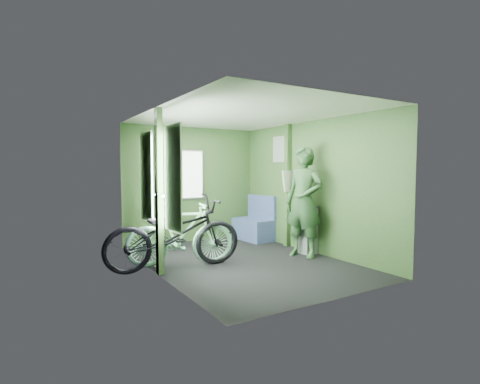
# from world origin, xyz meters

# --- Properties ---
(room) EXTENTS (4.00, 4.02, 2.31)m
(room) POSITION_xyz_m (-0.04, 0.04, 1.44)
(room) COLOR black
(room) RESTS_ON ground
(bicycle_black) EXTENTS (2.08, 0.99, 1.14)m
(bicycle_black) POSITION_xyz_m (-1.10, 0.11, 0.00)
(bicycle_black) COLOR black
(bicycle_black) RESTS_ON ground
(bicycle_mint) EXTENTS (1.71, 0.92, 1.00)m
(bicycle_mint) POSITION_xyz_m (-0.95, 0.27, 0.00)
(bicycle_mint) COLOR #95E8B8
(bicycle_mint) RESTS_ON ground
(passenger) EXTENTS (0.64, 0.78, 1.84)m
(passenger) POSITION_xyz_m (1.05, -0.22, 0.92)
(passenger) COLOR #2C4F2B
(passenger) RESTS_ON ground
(waste_box) EXTENTS (0.25, 0.34, 0.83)m
(waste_box) POSITION_xyz_m (1.26, -0.04, 0.42)
(waste_box) COLOR gray
(waste_box) RESTS_ON ground
(bench_seat) EXTENTS (0.55, 0.91, 0.92)m
(bench_seat) POSITION_xyz_m (1.14, 1.44, 0.27)
(bench_seat) COLOR navy
(bench_seat) RESTS_ON ground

